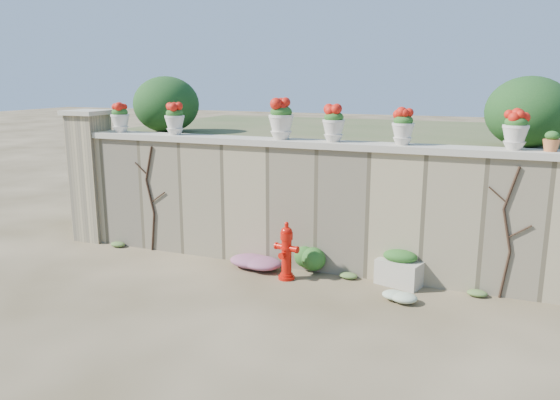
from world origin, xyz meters
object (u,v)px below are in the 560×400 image
at_px(terracotta_pot, 551,142).
at_px(planter_box, 400,269).
at_px(urn_pot_0, 120,118).
at_px(fire_hydrant, 286,251).

bearing_deg(terracotta_pot, planter_box, -172.47).
xyz_separation_m(planter_box, urn_pot_0, (-5.18, 0.25, 2.10)).
bearing_deg(fire_hydrant, terracotta_pot, 22.05).
xyz_separation_m(fire_hydrant, terracotta_pot, (3.57, 0.67, 1.76)).
relative_size(fire_hydrant, terracotta_pot, 3.43).
relative_size(fire_hydrant, urn_pot_0, 1.75).
relative_size(urn_pot_0, terracotta_pot, 1.96).
relative_size(fire_hydrant, planter_box, 1.23).
height_order(fire_hydrant, planter_box, fire_hydrant).
relative_size(planter_box, terracotta_pot, 2.79).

